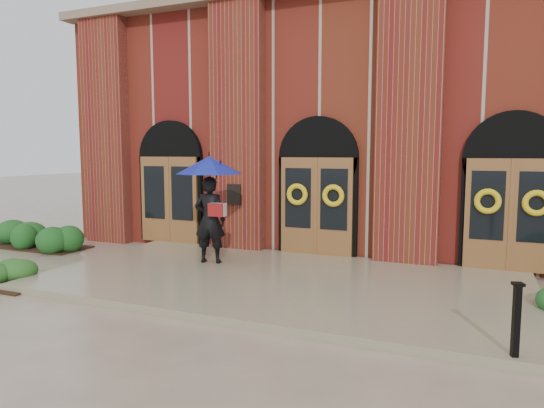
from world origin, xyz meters
The scene contains 7 objects.
ground centered at (0.00, 0.00, 0.00)m, with size 90.00×90.00×0.00m, color gray.
landing centered at (0.00, 0.15, 0.07)m, with size 10.00×5.30×0.15m, color gray.
church_building centered at (0.00, 8.78, 3.50)m, with size 16.20×12.53×7.00m.
man_with_umbrella centered at (-2.04, 0.82, 1.93)m, with size 1.88×1.88×2.54m.
metal_post centered at (4.30, -2.35, 0.67)m, with size 0.17×0.17×0.98m.
hedge_wall_left centered at (-8.00, 1.13, 0.35)m, with size 2.75×1.10×0.71m, color #184A19.
hedge_front_left centered at (-5.10, -2.00, 0.23)m, with size 1.28×1.09×0.45m, color #24541D.
Camera 1 is at (3.73, -9.14, 2.80)m, focal length 32.00 mm.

